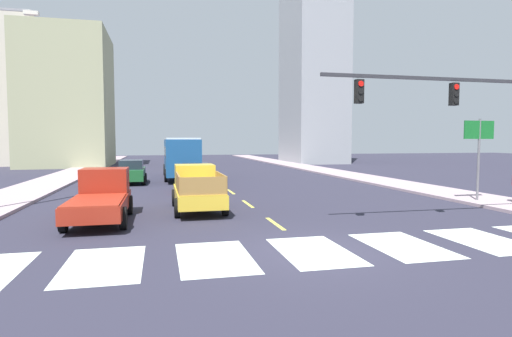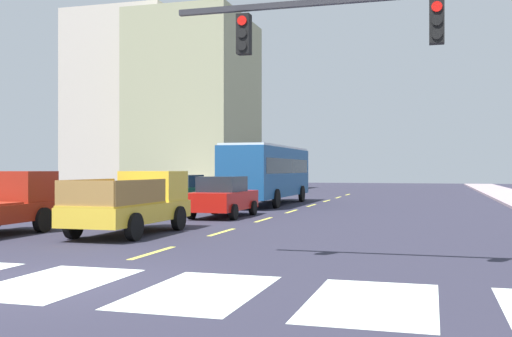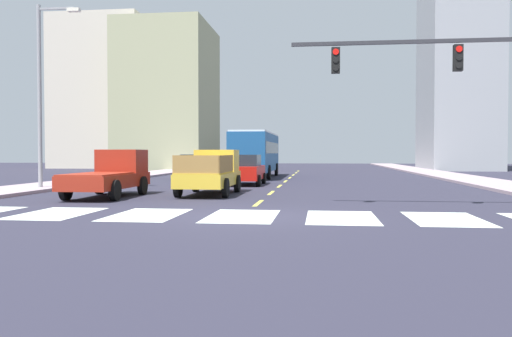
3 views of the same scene
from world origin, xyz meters
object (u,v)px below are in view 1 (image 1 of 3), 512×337
(pickup_dark, at_px, (101,197))
(direction_sign_green, at_px, (479,142))
(sedan_near_right, at_px, (132,172))
(pickup_stakebed, at_px, (197,189))
(sedan_far, at_px, (196,177))
(city_bus, at_px, (180,155))
(traffic_signal_gantry, at_px, (480,111))

(pickup_dark, relative_size, direction_sign_green, 1.24)
(sedan_near_right, bearing_deg, pickup_stakebed, -74.86)
(pickup_dark, distance_m, direction_sign_green, 17.81)
(sedan_far, height_order, sedan_near_right, same)
(sedan_far, relative_size, direction_sign_green, 1.05)
(pickup_stakebed, height_order, sedan_far, pickup_stakebed)
(sedan_near_right, bearing_deg, direction_sign_green, -39.43)
(city_bus, bearing_deg, traffic_signal_gantry, -64.55)
(pickup_dark, bearing_deg, sedan_near_right, 86.76)
(city_bus, bearing_deg, sedan_far, -87.14)
(traffic_signal_gantry, relative_size, direction_sign_green, 2.33)
(sedan_far, distance_m, direction_sign_green, 15.68)
(sedan_near_right, distance_m, traffic_signal_gantry, 22.77)
(city_bus, distance_m, sedan_near_right, 5.26)
(pickup_dark, relative_size, traffic_signal_gantry, 0.53)
(sedan_far, bearing_deg, pickup_stakebed, -94.13)
(city_bus, relative_size, sedan_far, 2.45)
(city_bus, height_order, sedan_near_right, city_bus)
(pickup_dark, bearing_deg, city_bus, 75.31)
(pickup_dark, relative_size, sedan_near_right, 1.18)
(pickup_stakebed, bearing_deg, pickup_dark, -153.80)
(pickup_stakebed, bearing_deg, city_bus, 91.12)
(city_bus, height_order, traffic_signal_gantry, traffic_signal_gantry)
(pickup_stakebed, distance_m, sedan_far, 6.79)
(sedan_near_right, xyz_separation_m, direction_sign_green, (17.42, -13.70, 2.17))
(city_bus, distance_m, traffic_signal_gantry, 23.74)
(pickup_stakebed, distance_m, direction_sign_green, 14.02)
(pickup_stakebed, xyz_separation_m, direction_sign_green, (13.79, -1.36, 2.10))
(pickup_stakebed, relative_size, traffic_signal_gantry, 0.53)
(pickup_dark, distance_m, city_bus, 18.21)
(city_bus, bearing_deg, direction_sign_green, -51.89)
(pickup_stakebed, distance_m, city_bus, 15.98)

